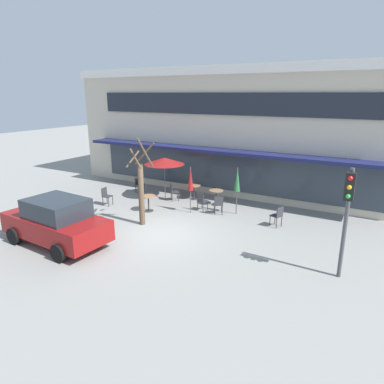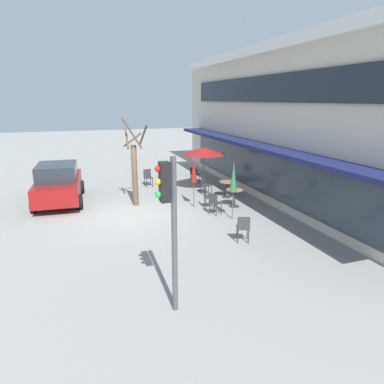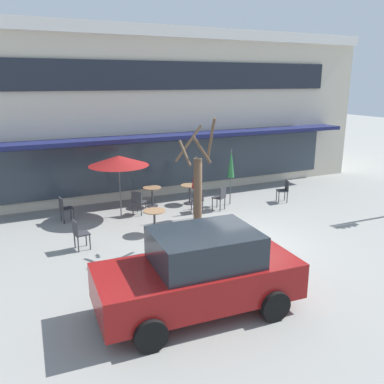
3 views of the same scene
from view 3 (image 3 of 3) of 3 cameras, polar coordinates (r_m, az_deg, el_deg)
ground_plane at (r=12.30m, az=6.94°, el=-7.24°), size 80.00×80.00×0.00m
building_facade at (r=20.51m, az=-7.95°, el=11.57°), size 19.84×9.10×6.80m
cafe_table_near_wall at (r=12.91m, az=-5.29°, el=-3.63°), size 0.70×0.70×0.76m
cafe_table_streetside at (r=15.95m, az=-0.34°, el=0.14°), size 0.70×0.70×0.76m
cafe_table_by_tree at (r=15.68m, az=-5.61°, el=-0.20°), size 0.70×0.70×0.76m
patio_umbrella_green_folded at (r=14.01m, az=0.54°, el=2.69°), size 0.28×0.28×2.20m
patio_umbrella_cream_folded at (r=15.68m, az=5.49°, el=3.98°), size 0.28×0.28×2.20m
patio_umbrella_corner_open at (r=14.36m, az=-10.26°, el=4.36°), size 2.10×2.10×2.20m
cafe_chair_0 at (r=14.52m, az=-17.47°, el=-2.09°), size 0.45×0.45×0.89m
cafe_chair_1 at (r=12.07m, az=-15.58°, el=-5.47°), size 0.45×0.45×0.89m
cafe_chair_2 at (r=16.60m, az=12.80°, el=0.40°), size 0.52×0.52×0.89m
cafe_chair_3 at (r=15.22m, az=4.01°, el=-0.61°), size 0.55×0.55×0.89m
cafe_chair_4 at (r=14.76m, az=-7.58°, el=-1.22°), size 0.57×0.57×0.89m
cafe_chair_5 at (r=14.86m, az=0.78°, el=-0.97°), size 0.47×0.47×0.89m
parked_sedan at (r=8.55m, az=1.07°, el=-11.20°), size 4.29×2.19×1.76m
street_tree at (r=11.57m, az=0.80°, el=-0.30°), size 1.05×1.05×3.77m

